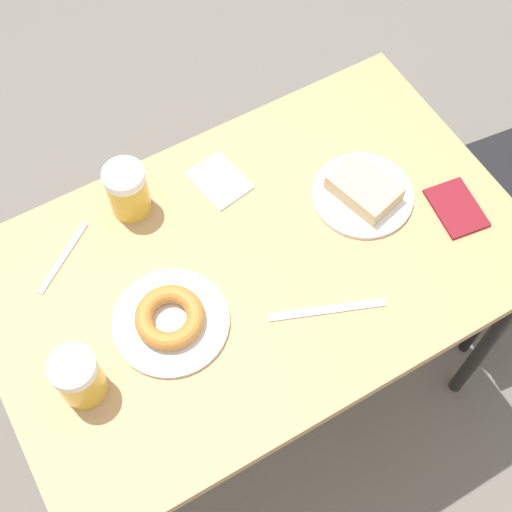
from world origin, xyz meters
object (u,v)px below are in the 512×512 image
at_px(beer_mug_center, 78,377).
at_px(napkin_folded, 219,181).
at_px(plate_with_donut, 170,319).
at_px(knife, 327,310).
at_px(beer_mug_left, 128,190).
at_px(plate_with_cake, 363,191).
at_px(fork, 63,257).
at_px(passport_near_edge, 456,208).

bearing_deg(beer_mug_center, napkin_folded, 123.09).
xyz_separation_m(plate_with_donut, knife, (0.12, 0.27, -0.02)).
distance_m(beer_mug_left, napkin_folded, 0.20).
distance_m(plate_with_cake, beer_mug_center, 0.67).
distance_m(plate_with_cake, napkin_folded, 0.30).
bearing_deg(knife, plate_with_donut, -114.82).
xyz_separation_m(plate_with_cake, knife, (0.18, -0.20, -0.02)).
bearing_deg(plate_with_cake, beer_mug_left, -116.76).
height_order(beer_mug_left, beer_mug_center, same).
distance_m(plate_with_cake, fork, 0.61).
bearing_deg(plate_with_cake, beer_mug_center, -81.89).
bearing_deg(beer_mug_left, beer_mug_center, -37.54).
relative_size(beer_mug_center, fork, 0.84).
bearing_deg(plate_with_donut, beer_mug_center, -78.92).
xyz_separation_m(knife, passport_near_edge, (-0.06, 0.35, 0.00)).
bearing_deg(plate_with_cake, passport_near_edge, 50.76).
bearing_deg(knife, napkin_folded, -174.34).
xyz_separation_m(napkin_folded, fork, (0.01, -0.35, -0.00)).
distance_m(plate_with_donut, beer_mug_left, 0.28).
bearing_deg(plate_with_cake, knife, -48.16).
bearing_deg(napkin_folded, beer_mug_center, -56.91).
distance_m(napkin_folded, knife, 0.36).
bearing_deg(plate_with_donut, knife, 65.18).
bearing_deg(beer_mug_center, beer_mug_left, 142.46).
height_order(beer_mug_left, fork, beer_mug_left).
height_order(beer_mug_left, knife, beer_mug_left).
bearing_deg(passport_near_edge, knife, -80.37).
relative_size(plate_with_cake, napkin_folded, 1.55).
xyz_separation_m(beer_mug_center, knife, (0.09, 0.46, -0.06)).
height_order(napkin_folded, fork, same).
bearing_deg(passport_near_edge, beer_mug_left, -120.35).
bearing_deg(knife, beer_mug_center, -100.76).
relative_size(plate_with_cake, plate_with_donut, 0.95).
bearing_deg(beer_mug_left, napkin_folded, 80.00).
relative_size(beer_mug_center, knife, 0.56).
height_order(beer_mug_center, passport_near_edge, beer_mug_center).
height_order(beer_mug_center, napkin_folded, beer_mug_center).
relative_size(fork, passport_near_edge, 1.05).
bearing_deg(beer_mug_left, passport_near_edge, 59.65).
bearing_deg(plate_with_donut, beer_mug_left, 170.17).
xyz_separation_m(napkin_folded, passport_near_edge, (0.30, 0.39, 0.00)).
relative_size(beer_mug_center, napkin_folded, 0.90).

